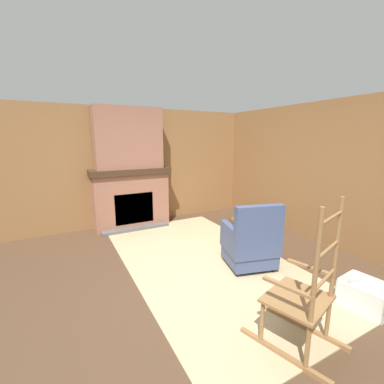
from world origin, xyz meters
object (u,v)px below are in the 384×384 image
armchair (251,244)px  laundry_basket (366,295)px  storage_case (139,165)px  rocking_chair (302,300)px  oil_lamp_vase (117,163)px  firewood_stack (243,222)px

armchair → laundry_basket: (1.26, 0.52, -0.22)m
laundry_basket → armchair: bearing=-157.4°
storage_case → rocking_chair: bearing=3.6°
storage_case → oil_lamp_vase: bearing=-90.0°
rocking_chair → laundry_basket: 1.11m
firewood_stack → laundry_basket: size_ratio=0.99×
armchair → oil_lamp_vase: 3.00m
laundry_basket → oil_lamp_vase: size_ratio=1.61×
armchair → laundry_basket: size_ratio=1.91×
firewood_stack → armchair: bearing=-36.2°
rocking_chair → oil_lamp_vase: oil_lamp_vase is taller
armchair → oil_lamp_vase: bearing=40.5°
laundry_basket → storage_case: bearing=-161.0°
rocking_chair → firewood_stack: bearing=-47.2°
armchair → oil_lamp_vase: oil_lamp_vase is taller
rocking_chair → firewood_stack: 3.20m
firewood_stack → storage_case: bearing=-120.8°
oil_lamp_vase → rocking_chair: bearing=10.1°
rocking_chair → firewood_stack: (-2.75, 1.61, -0.36)m
laundry_basket → firewood_stack: bearing=168.8°
rocking_chair → firewood_stack: rocking_chair is taller
laundry_basket → storage_case: storage_case is taller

